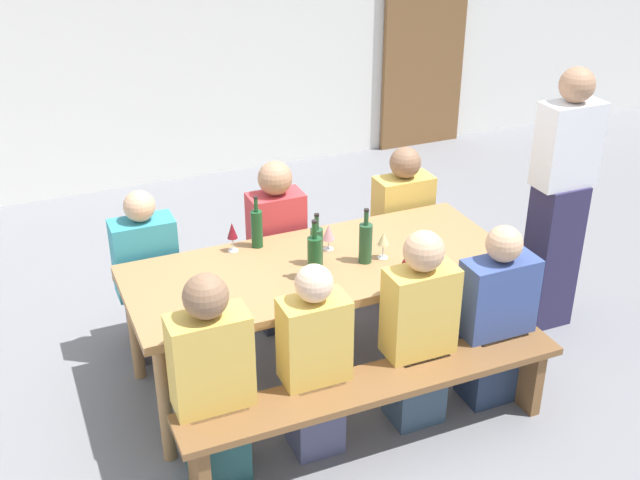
% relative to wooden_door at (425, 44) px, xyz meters
% --- Properties ---
extents(ground_plane, '(24.00, 24.00, 0.00)m').
position_rel_wooden_door_xyz_m(ground_plane, '(-2.54, -3.27, -1.05)').
color(ground_plane, slate).
extents(back_wall, '(14.00, 0.20, 3.20)m').
position_rel_wooden_door_xyz_m(back_wall, '(-2.54, 0.14, 0.55)').
color(back_wall, silver).
rests_on(back_wall, ground).
extents(wooden_door, '(0.90, 0.06, 2.10)m').
position_rel_wooden_door_xyz_m(wooden_door, '(0.00, 0.00, 0.00)').
color(wooden_door, brown).
rests_on(wooden_door, ground).
extents(tasting_table, '(2.20, 0.88, 0.75)m').
position_rel_wooden_door_xyz_m(tasting_table, '(-2.54, -3.27, -0.37)').
color(tasting_table, '#9E7247').
rests_on(tasting_table, ground).
extents(bench_near, '(2.10, 0.30, 0.45)m').
position_rel_wooden_door_xyz_m(bench_near, '(-2.54, -4.01, -0.69)').
color(bench_near, brown).
rests_on(bench_near, ground).
extents(bench_far, '(2.10, 0.30, 0.45)m').
position_rel_wooden_door_xyz_m(bench_far, '(-2.54, -2.53, -0.69)').
color(bench_far, brown).
rests_on(bench_far, ground).
extents(wine_bottle_0, '(0.08, 0.08, 0.35)m').
position_rel_wooden_door_xyz_m(wine_bottle_0, '(-2.63, -3.42, -0.17)').
color(wine_bottle_0, '#194723').
rests_on(wine_bottle_0, tasting_table).
extents(wine_bottle_1, '(0.08, 0.08, 0.33)m').
position_rel_wooden_door_xyz_m(wine_bottle_1, '(-2.29, -3.35, -0.18)').
color(wine_bottle_1, '#234C2D').
rests_on(wine_bottle_1, tasting_table).
extents(wine_bottle_2, '(0.07, 0.07, 0.32)m').
position_rel_wooden_door_xyz_m(wine_bottle_2, '(-2.56, -3.27, -0.18)').
color(wine_bottle_2, '#234C2D').
rests_on(wine_bottle_2, tasting_table).
extents(wine_bottle_3, '(0.07, 0.07, 0.32)m').
position_rel_wooden_door_xyz_m(wine_bottle_3, '(-2.79, -2.93, -0.18)').
color(wine_bottle_3, '#194723').
rests_on(wine_bottle_3, tasting_table).
extents(wine_glass_0, '(0.08, 0.08, 0.16)m').
position_rel_wooden_door_xyz_m(wine_glass_0, '(-2.15, -3.59, -0.18)').
color(wine_glass_0, silver).
rests_on(wine_glass_0, tasting_table).
extents(wine_glass_1, '(0.06, 0.06, 0.17)m').
position_rel_wooden_door_xyz_m(wine_glass_1, '(-2.18, -3.35, -0.18)').
color(wine_glass_1, silver).
rests_on(wine_glass_1, tasting_table).
extents(wine_glass_2, '(0.06, 0.06, 0.18)m').
position_rel_wooden_door_xyz_m(wine_glass_2, '(-2.94, -2.93, -0.17)').
color(wine_glass_2, silver).
rests_on(wine_glass_2, tasting_table).
extents(wine_glass_3, '(0.07, 0.07, 0.16)m').
position_rel_wooden_door_xyz_m(wine_glass_3, '(-2.42, -3.13, -0.19)').
color(wine_glass_3, silver).
rests_on(wine_glass_3, tasting_table).
extents(seated_guest_near_0, '(0.38, 0.24, 1.17)m').
position_rel_wooden_door_xyz_m(seated_guest_near_0, '(-3.35, -3.86, -0.49)').
color(seated_guest_near_0, '#265659').
rests_on(seated_guest_near_0, ground).
extents(seated_guest_near_1, '(0.34, 0.24, 1.10)m').
position_rel_wooden_door_xyz_m(seated_guest_near_1, '(-2.82, -3.86, -0.53)').
color(seated_guest_near_1, '#4D4F71').
rests_on(seated_guest_near_1, ground).
extents(seated_guest_near_2, '(0.37, 0.24, 1.16)m').
position_rel_wooden_door_xyz_m(seated_guest_near_2, '(-2.22, -3.86, -0.49)').
color(seated_guest_near_2, '#374C61').
rests_on(seated_guest_near_2, ground).
extents(seated_guest_near_3, '(0.41, 0.24, 1.09)m').
position_rel_wooden_door_xyz_m(seated_guest_near_3, '(-1.73, -3.86, -0.54)').
color(seated_guest_near_3, '#273652').
rests_on(seated_guest_near_3, ground).
extents(seated_guest_far_0, '(0.37, 0.24, 1.11)m').
position_rel_wooden_door_xyz_m(seated_guest_far_0, '(-3.41, -2.68, -0.53)').
color(seated_guest_far_0, '#53505C').
rests_on(seated_guest_far_0, ground).
extents(seated_guest_far_1, '(0.34, 0.24, 1.16)m').
position_rel_wooden_door_xyz_m(seated_guest_far_1, '(-2.58, -2.68, -0.49)').
color(seated_guest_far_1, '#313645').
rests_on(seated_guest_far_1, ground).
extents(seated_guest_far_2, '(0.38, 0.24, 1.12)m').
position_rel_wooden_door_xyz_m(seated_guest_far_2, '(-1.68, -2.68, -0.52)').
color(seated_guest_far_2, '#492B45').
rests_on(seated_guest_far_2, ground).
extents(standing_host, '(0.37, 0.24, 1.73)m').
position_rel_wooden_door_xyz_m(standing_host, '(-0.93, -3.33, -0.20)').
color(standing_host, '#2B274A').
rests_on(standing_host, ground).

